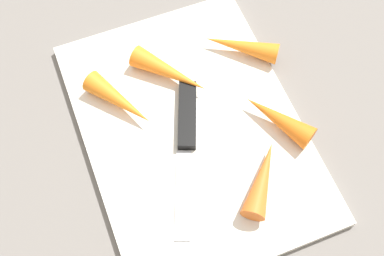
{
  "coord_description": "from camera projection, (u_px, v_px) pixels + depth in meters",
  "views": [
    {
      "loc": [
        0.26,
        -0.1,
        0.57
      ],
      "look_at": [
        0.0,
        0.0,
        0.01
      ],
      "focal_mm": 47.51,
      "sensor_mm": 36.0,
      "label": 1
    }
  ],
  "objects": [
    {
      "name": "ground_plane",
      "position": [
        192.0,
        132.0,
        0.64
      ],
      "size": [
        1.4,
        1.4,
        0.0
      ],
      "primitive_type": "plane",
      "color": "slate"
    },
    {
      "name": "cutting_board",
      "position": [
        192.0,
        130.0,
        0.63
      ],
      "size": [
        0.36,
        0.26,
        0.01
      ],
      "primitive_type": "cube",
      "color": "silver",
      "rests_on": "ground_plane"
    },
    {
      "name": "knife",
      "position": [
        184.0,
        126.0,
        0.62
      ],
      "size": [
        0.19,
        0.09,
        0.01
      ],
      "rotation": [
        0.0,
        0.0,
        5.9
      ],
      "color": "#B7B7BC",
      "rests_on": "cutting_board"
    },
    {
      "name": "carrot_long",
      "position": [
        241.0,
        46.0,
        0.67
      ],
      "size": [
        0.08,
        0.09,
        0.03
      ],
      "primitive_type": "cone",
      "rotation": [
        0.0,
        1.57,
        4.07
      ],
      "color": "orange",
      "rests_on": "cutting_board"
    },
    {
      "name": "carrot_medium",
      "position": [
        119.0,
        101.0,
        0.63
      ],
      "size": [
        0.1,
        0.08,
        0.03
      ],
      "primitive_type": "cone",
      "rotation": [
        0.0,
        1.57,
        0.55
      ],
      "color": "orange",
      "rests_on": "cutting_board"
    },
    {
      "name": "carrot_shortest",
      "position": [
        278.0,
        118.0,
        0.62
      ],
      "size": [
        0.09,
        0.07,
        0.03
      ],
      "primitive_type": "cone",
      "rotation": [
        0.0,
        1.57,
        3.69
      ],
      "color": "orange",
      "rests_on": "cutting_board"
    },
    {
      "name": "carrot_longest",
      "position": [
        173.0,
        71.0,
        0.65
      ],
      "size": [
        0.1,
        0.09,
        0.03
      ],
      "primitive_type": "cone",
      "rotation": [
        0.0,
        1.57,
        0.69
      ],
      "color": "orange",
      "rests_on": "cutting_board"
    },
    {
      "name": "carrot_short",
      "position": [
        263.0,
        178.0,
        0.58
      ],
      "size": [
        0.09,
        0.08,
        0.03
      ],
      "primitive_type": "cone",
      "rotation": [
        0.0,
        1.57,
        2.47
      ],
      "color": "orange",
      "rests_on": "cutting_board"
    }
  ]
}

